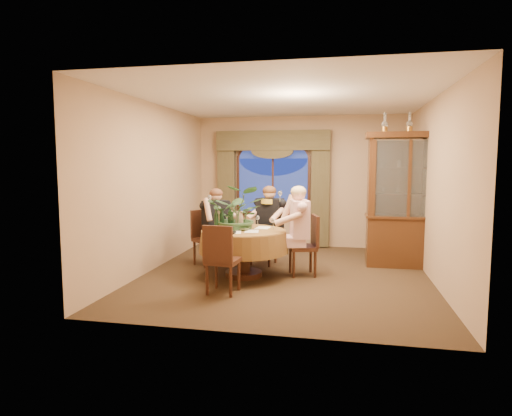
% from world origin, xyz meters
% --- Properties ---
extents(floor, '(5.00, 5.00, 0.00)m').
position_xyz_m(floor, '(0.00, 0.00, 0.00)').
color(floor, black).
rests_on(floor, ground).
extents(wall_back, '(4.50, 0.00, 4.50)m').
position_xyz_m(wall_back, '(0.00, 2.50, 1.40)').
color(wall_back, '#A4815F').
rests_on(wall_back, ground).
extents(wall_right, '(0.00, 5.00, 5.00)m').
position_xyz_m(wall_right, '(2.25, 0.00, 1.40)').
color(wall_right, '#A4815F').
rests_on(wall_right, ground).
extents(ceiling, '(5.00, 5.00, 0.00)m').
position_xyz_m(ceiling, '(0.00, 0.00, 2.80)').
color(ceiling, white).
rests_on(ceiling, wall_back).
extents(window, '(1.62, 0.10, 1.32)m').
position_xyz_m(window, '(-0.60, 2.43, 1.30)').
color(window, navy).
rests_on(window, wall_back).
extents(arched_transom, '(1.60, 0.06, 0.44)m').
position_xyz_m(arched_transom, '(-0.60, 2.43, 2.08)').
color(arched_transom, navy).
rests_on(arched_transom, wall_back).
extents(drapery_left, '(0.38, 0.14, 2.32)m').
position_xyz_m(drapery_left, '(-1.63, 2.38, 1.18)').
color(drapery_left, '#40371D').
rests_on(drapery_left, floor).
extents(drapery_right, '(0.38, 0.14, 2.32)m').
position_xyz_m(drapery_right, '(0.43, 2.38, 1.18)').
color(drapery_right, '#40371D').
rests_on(drapery_right, floor).
extents(swag_valance, '(2.45, 0.16, 0.42)m').
position_xyz_m(swag_valance, '(-0.60, 2.35, 2.28)').
color(swag_valance, '#40371D').
rests_on(swag_valance, wall_back).
extents(dining_table, '(1.74, 1.74, 0.75)m').
position_xyz_m(dining_table, '(-0.64, -0.25, 0.38)').
color(dining_table, brown).
rests_on(dining_table, floor).
extents(china_cabinet, '(1.43, 0.56, 2.32)m').
position_xyz_m(china_cabinet, '(1.98, 0.97, 1.16)').
color(china_cabinet, '#361B0B').
rests_on(china_cabinet, floor).
extents(oil_lamp_left, '(0.11, 0.11, 0.34)m').
position_xyz_m(oil_lamp_left, '(1.57, 0.97, 2.49)').
color(oil_lamp_left, '#A5722D').
rests_on(oil_lamp_left, china_cabinet).
extents(oil_lamp_center, '(0.11, 0.11, 0.34)m').
position_xyz_m(oil_lamp_center, '(1.98, 0.97, 2.49)').
color(oil_lamp_center, '#A5722D').
rests_on(oil_lamp_center, china_cabinet).
extents(oil_lamp_right, '(0.11, 0.11, 0.34)m').
position_xyz_m(oil_lamp_right, '(2.38, 0.97, 2.49)').
color(oil_lamp_right, '#A5722D').
rests_on(oil_lamp_right, china_cabinet).
extents(chair_right, '(0.52, 0.52, 0.96)m').
position_xyz_m(chair_right, '(0.28, 0.01, 0.48)').
color(chair_right, black).
rests_on(chair_right, floor).
extents(chair_back_right, '(0.49, 0.49, 0.96)m').
position_xyz_m(chair_back_right, '(-0.48, 0.63, 0.48)').
color(chair_back_right, black).
rests_on(chair_back_right, floor).
extents(chair_back, '(0.59, 0.59, 0.96)m').
position_xyz_m(chair_back, '(-1.43, 0.38, 0.48)').
color(chair_back, black).
rests_on(chair_back, floor).
extents(chair_front_left, '(0.46, 0.46, 0.96)m').
position_xyz_m(chair_front_left, '(-0.72, -1.16, 0.48)').
color(chair_front_left, black).
rests_on(chair_front_left, floor).
extents(person_pink, '(0.59, 0.62, 1.45)m').
position_xyz_m(person_pink, '(0.22, -0.02, 0.72)').
color(person_pink, beige).
rests_on(person_pink, floor).
extents(person_back, '(0.66, 0.67, 1.37)m').
position_xyz_m(person_back, '(-1.28, 0.35, 0.68)').
color(person_back, black).
rests_on(person_back, floor).
extents(person_scarf, '(0.62, 0.59, 1.41)m').
position_xyz_m(person_scarf, '(-0.37, 0.64, 0.70)').
color(person_scarf, black).
rests_on(person_scarf, floor).
extents(stoneware_vase, '(0.15, 0.15, 0.27)m').
position_xyz_m(stoneware_vase, '(-0.74, -0.09, 0.89)').
color(stoneware_vase, tan).
rests_on(stoneware_vase, dining_table).
extents(centerpiece_plant, '(0.91, 1.01, 0.79)m').
position_xyz_m(centerpiece_plant, '(-0.76, -0.13, 1.35)').
color(centerpiece_plant, '#31522D').
rests_on(centerpiece_plant, dining_table).
extents(olive_bowl, '(0.16, 0.16, 0.05)m').
position_xyz_m(olive_bowl, '(-0.60, -0.34, 0.77)').
color(olive_bowl, '#48532E').
rests_on(olive_bowl, dining_table).
extents(cheese_platter, '(0.36, 0.36, 0.02)m').
position_xyz_m(cheese_platter, '(-0.84, -0.63, 0.76)').
color(cheese_platter, black).
rests_on(cheese_platter, dining_table).
extents(wine_bottle_0, '(0.07, 0.07, 0.33)m').
position_xyz_m(wine_bottle_0, '(-0.83, -0.28, 0.92)').
color(wine_bottle_0, black).
rests_on(wine_bottle_0, dining_table).
extents(wine_bottle_1, '(0.07, 0.07, 0.33)m').
position_xyz_m(wine_bottle_1, '(-1.00, -0.23, 0.92)').
color(wine_bottle_1, black).
rests_on(wine_bottle_1, dining_table).
extents(wine_bottle_2, '(0.07, 0.07, 0.33)m').
position_xyz_m(wine_bottle_2, '(-1.06, -0.34, 0.92)').
color(wine_bottle_2, black).
rests_on(wine_bottle_2, dining_table).
extents(wine_bottle_3, '(0.07, 0.07, 0.33)m').
position_xyz_m(wine_bottle_3, '(-0.91, -0.06, 0.92)').
color(wine_bottle_3, black).
rests_on(wine_bottle_3, dining_table).
extents(wine_bottle_4, '(0.07, 0.07, 0.33)m').
position_xyz_m(wine_bottle_4, '(-1.06, -0.15, 0.92)').
color(wine_bottle_4, tan).
rests_on(wine_bottle_4, dining_table).
extents(tasting_paper_0, '(0.25, 0.33, 0.00)m').
position_xyz_m(tasting_paper_0, '(-0.47, -0.40, 0.75)').
color(tasting_paper_0, white).
rests_on(tasting_paper_0, dining_table).
extents(tasting_paper_1, '(0.23, 0.31, 0.00)m').
position_xyz_m(tasting_paper_1, '(-0.37, -0.01, 0.75)').
color(tasting_paper_1, white).
rests_on(tasting_paper_1, dining_table).
extents(tasting_paper_2, '(0.27, 0.34, 0.00)m').
position_xyz_m(tasting_paper_2, '(-0.72, -0.54, 0.75)').
color(tasting_paper_2, white).
rests_on(tasting_paper_2, dining_table).
extents(wine_glass_person_pink, '(0.07, 0.07, 0.18)m').
position_xyz_m(wine_glass_person_pink, '(-0.18, -0.13, 0.84)').
color(wine_glass_person_pink, silver).
rests_on(wine_glass_person_pink, dining_table).
extents(wine_glass_person_back, '(0.07, 0.07, 0.18)m').
position_xyz_m(wine_glass_person_back, '(-0.98, 0.07, 0.84)').
color(wine_glass_person_back, silver).
rests_on(wine_glass_person_back, dining_table).
extents(wine_glass_person_scarf, '(0.07, 0.07, 0.18)m').
position_xyz_m(wine_glass_person_scarf, '(-0.50, 0.20, 0.84)').
color(wine_glass_person_scarf, silver).
rests_on(wine_glass_person_scarf, dining_table).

